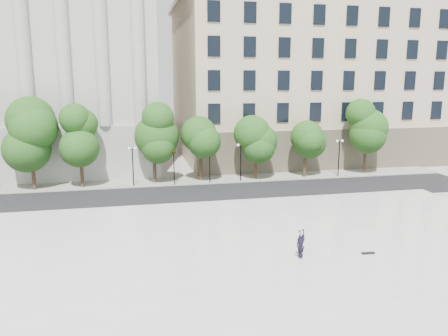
{
  "coord_description": "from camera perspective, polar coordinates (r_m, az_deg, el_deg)",
  "views": [
    {
      "loc": [
        -4.99,
        -21.75,
        10.54
      ],
      "look_at": [
        1.74,
        10.0,
        4.12
      ],
      "focal_mm": 35.0,
      "sensor_mm": 36.0,
      "label": 1
    }
  ],
  "objects": [
    {
      "name": "traffic_light_west",
      "position": [
        44.77,
        -6.6,
        2.35
      ],
      "size": [
        1.08,
        1.79,
        4.22
      ],
      "color": "black",
      "rests_on": "ground"
    },
    {
      "name": "building_east",
      "position": [
        65.62,
        10.64,
        11.52
      ],
      "size": [
        36.0,
        26.15,
        23.0
      ],
      "color": "beige",
      "rests_on": "ground"
    },
    {
      "name": "ground",
      "position": [
        24.68,
        0.89,
        -14.09
      ],
      "size": [
        160.0,
        160.0,
        0.0
      ],
      "primitive_type": "plane",
      "color": "#AFADA5",
      "rests_on": "ground"
    },
    {
      "name": "far_sidewalk",
      "position": [
        47.2,
        -5.6,
        -1.7
      ],
      "size": [
        60.0,
        4.0,
        0.12
      ],
      "primitive_type": "cube",
      "color": "#9A988E",
      "rests_on": "ground"
    },
    {
      "name": "traffic_light_east",
      "position": [
        45.27,
        -1.89,
        2.43
      ],
      "size": [
        0.74,
        1.68,
        4.16
      ],
      "color": "black",
      "rests_on": "ground"
    },
    {
      "name": "street_trees",
      "position": [
        45.69,
        -7.28,
        4.16
      ],
      "size": [
        46.92,
        5.02,
        7.61
      ],
      "color": "#382619",
      "rests_on": "ground"
    },
    {
      "name": "plaza",
      "position": [
        27.28,
        -0.53,
        -11.03
      ],
      "size": [
        44.0,
        22.0,
        0.45
      ],
      "primitive_type": "cube",
      "color": "white",
      "rests_on": "ground"
    },
    {
      "name": "street",
      "position": [
        41.43,
        -4.66,
        -3.58
      ],
      "size": [
        60.0,
        8.0,
        0.02
      ],
      "primitive_type": "cube",
      "color": "black",
      "rests_on": "ground"
    },
    {
      "name": "skateboard",
      "position": [
        27.91,
        18.31,
        -10.51
      ],
      "size": [
        0.81,
        0.23,
        0.08
      ],
      "primitive_type": "cube",
      "rotation": [
        0.0,
        0.0,
        -0.02
      ],
      "color": "black",
      "rests_on": "plaza"
    },
    {
      "name": "lamp_posts",
      "position": [
        45.26,
        -5.69,
        1.46
      ],
      "size": [
        37.21,
        0.28,
        4.49
      ],
      "color": "black",
      "rests_on": "ground"
    },
    {
      "name": "building_west",
      "position": [
        61.56,
        -23.8,
        12.45
      ],
      "size": [
        31.5,
        27.65,
        25.6
      ],
      "color": "#B6B5B1",
      "rests_on": "ground"
    },
    {
      "name": "person_lying",
      "position": [
        26.31,
        9.96,
        -11.0
      ],
      "size": [
        1.21,
        1.81,
        0.46
      ],
      "primitive_type": "imported",
      "rotation": [
        -1.54,
        0.0,
        0.38
      ],
      "color": "black",
      "rests_on": "plaza"
    }
  ]
}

